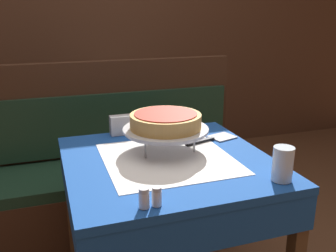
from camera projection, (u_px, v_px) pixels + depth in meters
name	position (u px, v px, depth m)	size (l,w,h in m)	color
dining_table_front	(168.00, 182.00, 1.51)	(0.79, 0.79, 0.75)	#194799
dining_table_rear	(131.00, 98.00, 2.94)	(0.67, 0.67, 0.76)	beige
booth_bench	(122.00, 184.00, 2.26)	(1.52, 0.50, 1.02)	#3D2316
back_wall_panel	(91.00, 24.00, 3.16)	(6.00, 0.04, 2.40)	#4C2D1E
pizza_pan_stand	(166.00, 130.00, 1.53)	(0.35, 0.35, 0.10)	#ADADB2
deep_dish_pizza	(166.00, 121.00, 1.52)	(0.29, 0.29, 0.06)	tan
pizza_server	(212.00, 139.00, 1.68)	(0.27, 0.13, 0.01)	#BCBCC1
water_glass_near	(283.00, 164.00, 1.27)	(0.07, 0.07, 0.12)	silver
salt_shaker	(144.00, 198.00, 1.10)	(0.03, 0.03, 0.06)	silver
pepper_shaker	(157.00, 196.00, 1.11)	(0.03, 0.03, 0.06)	silver
napkin_holder	(121.00, 125.00, 1.75)	(0.10, 0.05, 0.09)	#B2B2B7
condiment_caddy	(132.00, 80.00, 2.89)	(0.15, 0.15, 0.15)	black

